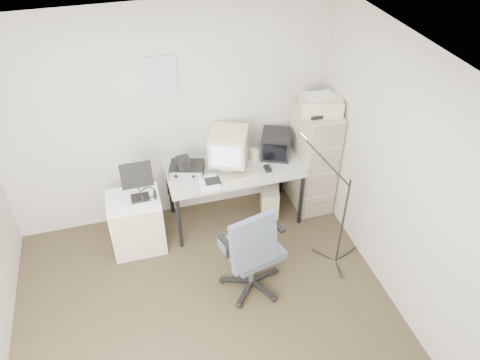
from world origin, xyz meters
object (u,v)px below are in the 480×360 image
object	(u,v)px
office_chair	(252,247)
desk	(235,193)
side_cart	(137,223)
filing_cabinet	(312,158)

from	to	relation	value
office_chair	desk	bearing A→B (deg)	69.21
side_cart	office_chair	bearing A→B (deg)	-40.25
office_chair	side_cart	distance (m)	1.37
filing_cabinet	desk	xyz separation A→B (m)	(-0.95, -0.03, -0.29)
desk	side_cart	xyz separation A→B (m)	(-1.14, -0.16, -0.02)
desk	office_chair	xyz separation A→B (m)	(-0.12, -1.05, 0.19)
filing_cabinet	side_cart	distance (m)	2.12
filing_cabinet	side_cart	xyz separation A→B (m)	(-2.09, -0.19, -0.31)
desk	filing_cabinet	bearing A→B (deg)	1.81
office_chair	side_cart	bearing A→B (deg)	124.75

